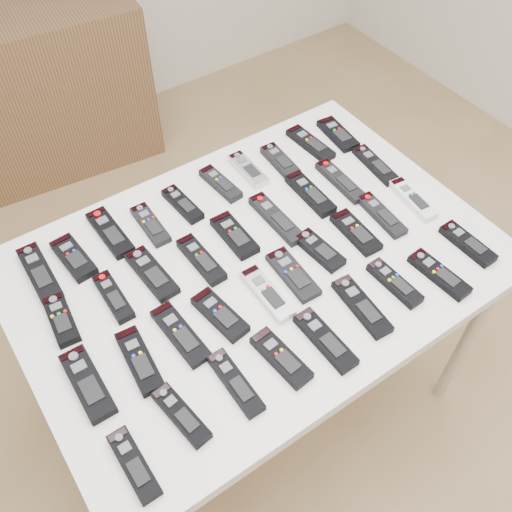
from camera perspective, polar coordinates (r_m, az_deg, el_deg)
ground at (r=2.14m, az=2.60°, el=-15.36°), size 4.00×4.00×0.00m
table at (r=1.56m, az=-0.00°, el=-1.82°), size 1.25×0.88×0.78m
remote_0 at (r=1.58m, az=-20.84°, el=-1.58°), size 0.06×0.20×0.02m
remote_1 at (r=1.58m, az=-17.77°, el=-0.16°), size 0.07×0.16×0.02m
remote_2 at (r=1.62m, az=-14.38°, el=2.29°), size 0.06×0.19×0.02m
remote_3 at (r=1.61m, az=-10.52°, el=3.11°), size 0.05×0.16×0.02m
remote_4 at (r=1.65m, az=-7.36°, el=5.16°), size 0.06×0.16×0.02m
remote_5 at (r=1.70m, az=-3.58°, el=7.23°), size 0.06×0.16×0.02m
remote_6 at (r=1.74m, az=-0.81°, el=8.62°), size 0.05×0.16×0.02m
remote_7 at (r=1.77m, az=2.42°, el=9.46°), size 0.06×0.16×0.02m
remote_8 at (r=1.85m, az=5.46°, el=11.13°), size 0.06×0.19×0.02m
remote_9 at (r=1.90m, az=8.18°, el=11.97°), size 0.08×0.17×0.02m
remote_10 at (r=1.47m, az=-18.89°, el=-6.04°), size 0.07×0.15×0.02m
remote_11 at (r=1.47m, az=-14.07°, el=-3.96°), size 0.05×0.16×0.02m
remote_12 at (r=1.50m, az=-10.37°, el=-1.73°), size 0.07×0.19×0.02m
remote_13 at (r=1.51m, az=-5.50°, el=-0.36°), size 0.05×0.18×0.02m
remote_14 at (r=1.56m, az=-2.17°, el=2.08°), size 0.06×0.17×0.02m
remote_15 at (r=1.60m, az=2.03°, el=3.75°), size 0.05×0.21×0.02m
remote_16 at (r=1.68m, az=5.45°, el=6.22°), size 0.06×0.19×0.02m
remote_17 at (r=1.73m, az=8.43°, el=7.44°), size 0.05×0.19×0.02m
remote_18 at (r=1.80m, az=11.86°, el=8.90°), size 0.06×0.18×0.02m
remote_19 at (r=1.36m, az=-16.49°, el=-12.13°), size 0.06×0.19×0.02m
remote_20 at (r=1.36m, az=-11.58°, el=-10.20°), size 0.07×0.18×0.02m
remote_21 at (r=1.38m, az=-7.57°, el=-7.75°), size 0.07×0.19×0.02m
remote_22 at (r=1.40m, az=-3.63°, el=-5.86°), size 0.08×0.17×0.02m
remote_23 at (r=1.44m, az=1.14°, el=-3.76°), size 0.05×0.18×0.02m
remote_24 at (r=1.48m, az=3.72°, el=-1.85°), size 0.07×0.18×0.02m
remote_25 at (r=1.53m, az=6.38°, el=0.58°), size 0.07×0.15×0.02m
remote_26 at (r=1.59m, az=9.95°, el=2.37°), size 0.07×0.17×0.02m
remote_27 at (r=1.65m, az=12.44°, el=4.04°), size 0.06×0.18×0.02m
remote_28 at (r=1.71m, az=15.41°, el=5.50°), size 0.07×0.18×0.02m
remote_29 at (r=1.26m, az=-12.12°, el=-19.71°), size 0.05×0.16×0.02m
remote_30 at (r=1.28m, az=-7.50°, el=-15.48°), size 0.07×0.17×0.02m
remote_31 at (r=1.31m, az=-2.07°, el=-12.54°), size 0.05×0.18×0.02m
remote_32 at (r=1.34m, az=2.52°, el=-10.12°), size 0.07×0.17×0.02m
remote_33 at (r=1.37m, az=6.94°, el=-8.34°), size 0.06×0.18×0.02m
remote_34 at (r=1.44m, az=10.52°, el=-4.97°), size 0.07×0.19×0.02m
remote_35 at (r=1.50m, az=13.68°, el=-2.63°), size 0.05×0.16×0.02m
remote_36 at (r=1.55m, az=17.85°, el=-1.75°), size 0.06×0.18×0.02m
remote_37 at (r=1.64m, az=20.41°, el=1.17°), size 0.05×0.16×0.02m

